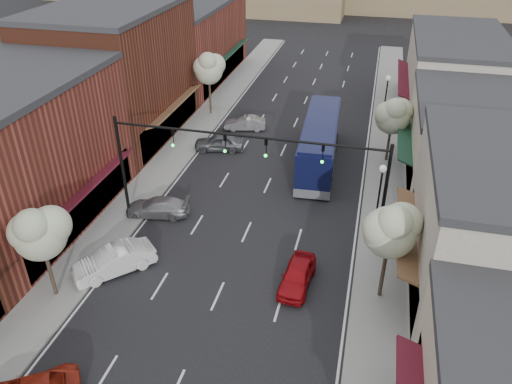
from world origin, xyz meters
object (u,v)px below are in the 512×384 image
Objects in this scene: signal_mast_right at (343,179)px; signal_mast_left at (156,157)px; coach_bus at (320,142)px; parked_car_e at (245,123)px; parked_car_b at (114,261)px; tree_left_far at (209,68)px; tree_right_near at (392,228)px; lamp_post_near at (380,186)px; tree_left_near at (39,231)px; parked_car_d at (219,142)px; parked_car_c at (157,207)px; red_hatchback at (297,275)px; tree_right_far at (393,115)px; lamp_post_far at (386,91)px.

signal_mast_left is at bearing 180.00° from signal_mast_right.
coach_bus is 3.18× the size of parked_car_e.
tree_left_far is at bearing 138.61° from parked_car_b.
signal_mast_right reaches higher than tree_right_near.
signal_mast_left reaches higher than lamp_post_near.
tree_left_near reaches higher than parked_car_d.
lamp_post_near is 0.97× the size of parked_car_b.
signal_mast_right is 16.05m from tree_left_near.
tree_left_near is 1.54× the size of parked_car_e.
lamp_post_near is 1.07× the size of parked_car_c.
tree_left_far is (-2.63, 17.95, -0.02)m from signal_mast_left.
red_hatchback is 0.84× the size of parked_car_b.
parked_car_c is (0.00, 5.94, -0.15)m from parked_car_b.
tree_left_far is at bearing 143.43° from coach_bus.
parked_car_b is (-14.55, -17.38, -3.24)m from tree_right_far.
lamp_post_far is at bearing 60.97° from coach_bus.
lamp_post_far is 1.07× the size of parked_car_c.
lamp_post_far is (16.05, 2.06, -1.60)m from tree_left_far.
signal_mast_left is 8.48m from tree_left_near.
parked_car_b reaches higher than parked_car_c.
parked_car_c is 10.37m from parked_car_d.
tree_right_near reaches higher than parked_car_d.
tree_right_near is 0.97× the size of tree_left_far.
coach_bus is 8.90m from parked_car_e.
tree_left_far is 18.01m from parked_car_c.
lamp_post_near reaches higher than parked_car_c.
parked_car_e is (-12.55, 19.38, -3.84)m from tree_right_near.
tree_left_far is 1.38× the size of lamp_post_far.
lamp_post_near reaches higher than parked_car_e.
coach_bus is at bearing 43.20° from parked_car_e.
signal_mast_left is at bearing -132.99° from coach_bus.
lamp_post_far is at bearing 56.14° from signal_mast_left.
tree_right_far is at bearing 62.09° from parked_car_e.
signal_mast_right is 4.89m from tree_right_near.
lamp_post_near is at bearing 33.33° from tree_left_near.
tree_left_far is 8.69m from parked_car_d.
parked_car_b is (-14.00, -7.93, -2.26)m from lamp_post_near.
signal_mast_right is 2.02× the size of parked_car_d.
lamp_post_far is 1.20× the size of parked_car_e.
signal_mast_right is 1.80× the size of parked_car_b.
parked_car_e is (-9.82, 15.33, -4.01)m from signal_mast_right.
red_hatchback reaches higher than parked_car_e.
parked_car_b is (2.05, 2.62, -3.47)m from tree_left_near.
signal_mast_left is at bearing -139.46° from tree_right_far.
tree_right_far is at bearing 90.00° from tree_right_near.
parked_car_d is (3.08, 18.88, -3.53)m from tree_left_near.
tree_left_far is at bearing 127.71° from signal_mast_right.
lamp_post_far reaches higher than coach_bus.
parked_car_c is at bearing -20.51° from parked_car_e.
tree_right_far is at bearing 78.80° from red_hatchback.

